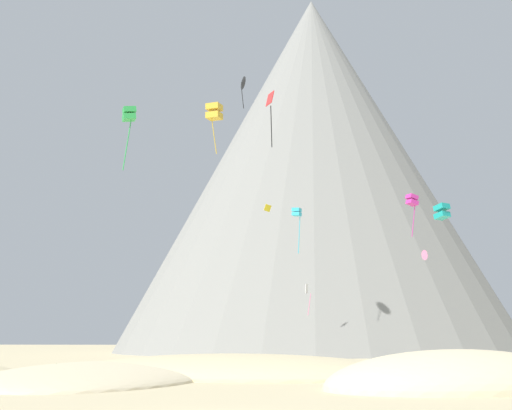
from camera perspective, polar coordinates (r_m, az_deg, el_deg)
The scene contains 17 objects.
dune_foreground_left at distance 49.46m, azimuth -1.78°, elevation -14.09°, with size 25.95×14.41×3.11m, color beige.
dune_foreground_right at distance 48.46m, azimuth -12.68°, elevation -13.90°, with size 27.53×14.42×2.10m, color beige.
dune_midground at distance 39.54m, azimuth 16.72°, elevation -14.45°, with size 15.88×10.68×4.14m, color beige.
bush_far_left at distance 37.46m, azimuth -19.21°, elevation -14.16°, with size 1.01×1.01×0.49m, color #668C4C.
bush_mid_center at distance 38.35m, azimuth 10.08°, elevation -14.40°, with size 1.47×1.47×0.61m, color #386633.
bush_low_patch at distance 48.26m, azimuth -16.35°, elevation -13.15°, with size 1.71×1.71×0.99m, color #668C4C.
rock_massif at distance 126.22m, azimuth 5.28°, elevation 1.82°, with size 98.83×98.83×66.99m.
kite_red_mid at distance 57.76m, azimuth 1.20°, elevation 8.28°, with size 0.78×1.09×4.91m.
kite_teal_low at distance 50.41m, azimuth 15.26°, elevation -0.53°, with size 1.23×1.23×1.12m.
kite_green_mid at distance 54.63m, azimuth -10.55°, elevation 7.40°, with size 1.30×1.28×5.11m.
kite_white_low at distance 81.53m, azimuth 4.32°, elevation -7.38°, with size 0.69×0.54×3.70m.
kite_gold_mid at distance 67.29m, azimuth -3.50°, elevation 7.76°, with size 1.62×1.64×4.97m.
kite_magenta_mid at distance 70.36m, azimuth 12.89°, elevation 0.37°, with size 1.34×1.31×4.34m.
kite_cyan_mid at distance 76.32m, azimuth 3.42°, elevation -0.67°, with size 1.14×1.13×5.11m.
kite_yellow_mid at distance 81.99m, azimuth 0.98°, elevation -0.25°, with size 0.94×0.74×0.90m.
kite_pink_low at distance 83.94m, azimuth 13.95°, elevation -4.07°, with size 0.87×1.25×1.24m.
kite_black_high at distance 79.82m, azimuth -1.15°, elevation 10.14°, with size 1.03×1.55×3.92m.
Camera 1 is at (3.53, -23.76, 2.76)m, focal length 47.93 mm.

